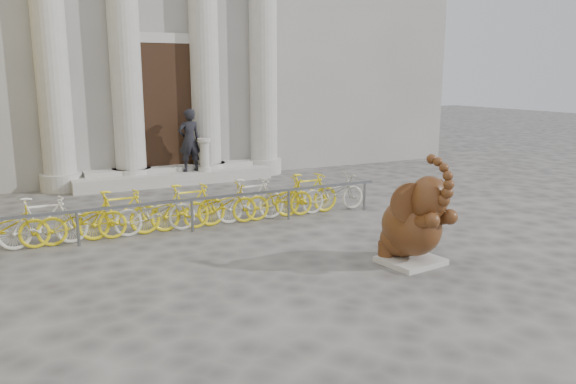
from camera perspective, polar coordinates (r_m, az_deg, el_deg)
name	(u,v)px	position (r m, az deg, el deg)	size (l,w,h in m)	color
ground	(334,282)	(9.17, 4.68, -9.07)	(80.00, 80.00, 0.00)	#474442
classical_building	(127,0)	(22.84, -16.00, 18.22)	(22.00, 10.70, 12.00)	gray
entrance_steps	(174,177)	(17.56, -11.46, 1.46)	(6.00, 1.20, 0.36)	#A8A59E
elephant_statue	(414,224)	(10.00, 12.65, -3.23)	(1.31, 1.52, 1.97)	#A8A59E
bike_rack	(188,206)	(12.22, -10.08, -1.45)	(9.14, 0.53, 1.00)	slate
pedestrian	(189,140)	(17.38, -9.99, 5.20)	(0.70, 0.46, 1.91)	black
balustrade_post	(204,156)	(17.43, -8.48, 3.64)	(0.41, 0.41, 1.01)	#A8A59E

